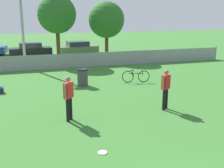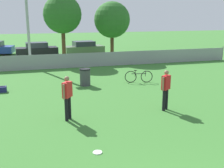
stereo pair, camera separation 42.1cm
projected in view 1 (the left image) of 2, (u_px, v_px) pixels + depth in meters
name	position (u px, v px, depth m)	size (l,w,h in m)	color
fence_backline	(62.00, 61.00, 21.15)	(27.93, 0.07, 1.21)	gray
light_pole	(21.00, 8.00, 20.61)	(0.90, 0.36, 7.45)	#9E9EA3
tree_near_pole	(57.00, 14.00, 23.06)	(3.17, 3.17, 5.58)	#4C331E
tree_far_right	(107.00, 20.00, 24.97)	(3.21, 3.21, 5.12)	#4C331E
player_defender_red	(166.00, 87.00, 11.85)	(0.49, 0.42, 1.73)	black
player_thrower_red	(69.00, 95.00, 10.59)	(0.43, 0.47, 1.73)	black
frisbee_disc	(103.00, 152.00, 8.27)	(0.28, 0.28, 0.03)	white
bicycle_sideline	(136.00, 76.00, 16.82)	(1.64, 0.52, 0.76)	black
trash_bin	(83.00, 77.00, 15.99)	(0.63, 0.63, 0.99)	#3F3F44
parked_car_dark	(30.00, 50.00, 27.09)	(4.02, 1.90, 1.35)	black
parked_car_olive	(78.00, 48.00, 28.58)	(4.13, 2.15, 1.34)	black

